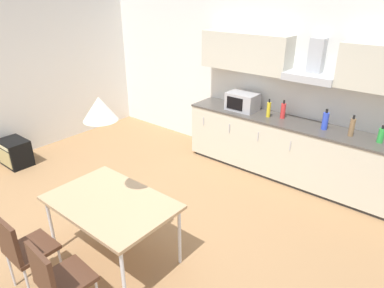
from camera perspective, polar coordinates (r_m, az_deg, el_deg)
The scene contains 17 objects.
ground_plane at distance 4.53m, azimuth -9.19°, elevation -12.84°, with size 9.28×7.78×0.02m, color #9E754C.
wall_back at distance 5.85m, azimuth 9.67°, elevation 10.28°, with size 7.43×0.10×2.62m, color white.
wall_left at distance 6.52m, azimuth -29.17°, elevation 9.01°, with size 0.10×6.22×2.62m, color white.
kitchen_counter at distance 5.40m, azimuth 17.14°, elevation -1.31°, with size 3.64×0.62×0.92m.
backsplash_tile at distance 5.39m, azimuth 19.31°, elevation 6.79°, with size 3.62×0.02×0.56m, color silver.
upper_wall_cabinets at distance 5.11m, azimuth 19.62°, elevation 12.93°, with size 3.62×0.40×0.57m.
microwave at distance 5.59m, azimuth 8.42°, elevation 7.02°, with size 0.48×0.35×0.28m.
bottle_green at distance 4.96m, azimuth 28.97°, elevation 1.28°, with size 0.08×0.08×0.23m.
bottle_red at distance 5.35m, azimuth 14.94°, elevation 5.40°, with size 0.07×0.07×0.28m.
bottle_blue at distance 5.09m, azimuth 21.32°, elevation 3.64°, with size 0.08×0.08×0.29m.
bottle_yellow at distance 5.35m, azimuth 12.65°, elevation 5.65°, with size 0.06×0.06×0.28m.
bottle_brown at distance 4.99m, azimuth 25.10°, elevation 2.56°, with size 0.07×0.07×0.29m.
dining_table at distance 3.67m, azimuth -13.37°, elevation -9.83°, with size 1.32×0.88×0.73m.
chair_near_left at distance 3.68m, azimuth -26.53°, elevation -15.01°, with size 0.40×0.40×0.87m.
chair_near_right at distance 3.25m, azimuth -21.69°, elevation -19.93°, with size 0.42×0.42×0.87m.
guitar_amp at distance 6.43m, azimuth -27.40°, elevation -1.27°, with size 0.52×0.37×0.44m.
pendant_lamp at distance 3.22m, azimuth -15.16°, elevation 5.68°, with size 0.32×0.32×0.22m, color silver.
Camera 1 is at (2.79, -2.30, 2.72)m, focal length 32.00 mm.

